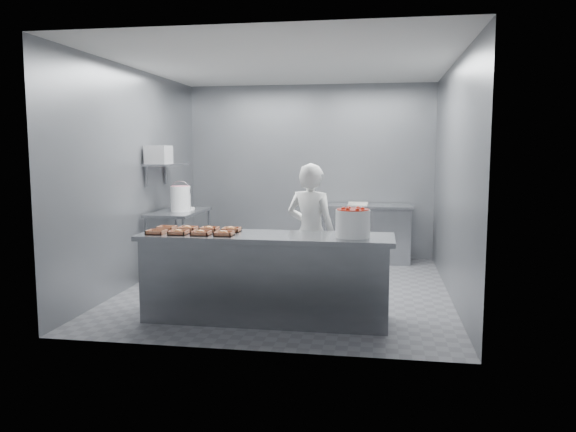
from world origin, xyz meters
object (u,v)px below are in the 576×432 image
Objects in this scene: tray_1 at (178,232)px; tray_2 at (201,233)px; tray_6 at (209,229)px; back_counter at (363,233)px; glaze_bucket at (180,198)px; tray_7 at (231,229)px; appliance at (159,155)px; tray_3 at (224,233)px; tray_5 at (188,228)px; prep_table at (180,232)px; strawberry_tub at (353,222)px; tray_4 at (167,228)px; service_counter at (266,277)px; tray_0 at (157,232)px; worker at (311,233)px.

tray_2 is (0.24, 0.00, 0.00)m from tray_1.
tray_6 is at bearing 49.43° from tray_1.
glaze_bucket reaches higher than back_counter.
tray_1 is 0.56m from tray_7.
appliance is at bearing 122.90° from tray_2.
tray_3 is 1.00× the size of tray_5.
prep_table is 2.46m from tray_3.
tray_1 is at bearing 180.00° from tray_2.
tray_2 is 1.54m from strawberry_tub.
back_counter is 8.01× the size of tray_6.
tray_1 reaches higher than back_counter.
tray_4 is at bearing 180.00° from tray_5.
appliance is (-0.70, 1.54, 0.77)m from tray_4.
strawberry_tub is at bearing -37.90° from glaze_bucket.
appliance reaches higher than tray_1.
tray_6 is at bearing 167.69° from service_counter.
tray_5 is at bearing 49.79° from tray_0.
tray_6 is 1.00× the size of tray_7.
prep_table is at bearing 130.24° from service_counter.
tray_5 is (0.24, 0.28, 0.00)m from tray_0.
tray_0 is 1.00× the size of tray_7.
tray_5 is at bearing 130.57° from tray_2.
tray_7 is (0.72, 0.28, 0.00)m from tray_0.
appliance reaches higher than worker.
tray_6 reaches higher than tray_4.
tray_0 is (0.53, -2.09, 0.33)m from prep_table.
tray_6 is (0.24, 0.00, 0.00)m from tray_5.
prep_table is 2.18m from tray_0.
tray_0 is at bearing -149.56° from tray_6.
tray_5 is at bearing -119.82° from back_counter.
back_counter is 3.40m from tray_7.
glaze_bucket is 1.29× the size of appliance.
service_counter is 2.56m from prep_table.
back_counter is at bearing 63.62° from tray_6.
appliance is at bearing 137.29° from service_counter.
tray_3 is 2.43m from appliance.
worker is 1.00m from strawberry_tub.
tray_6 reaches higher than service_counter.
tray_4 is 1.86m from appliance.
tray_3 is at bearing 0.00° from tray_2.
tray_0 is 0.44× the size of glaze_bucket.
tray_1 is 2.17m from glaze_bucket.
tray_3 is 1.00× the size of tray_4.
tray_0 is 2.10m from appliance.
tray_7 is (0.48, 0.00, 0.00)m from tray_5.
tray_3 reaches higher than prep_table.
tray_1 is at bearing -69.84° from prep_table.
back_counter is 3.62m from tray_5.
back_counter is 2.55m from worker.
service_counter is 13.88× the size of tray_0.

